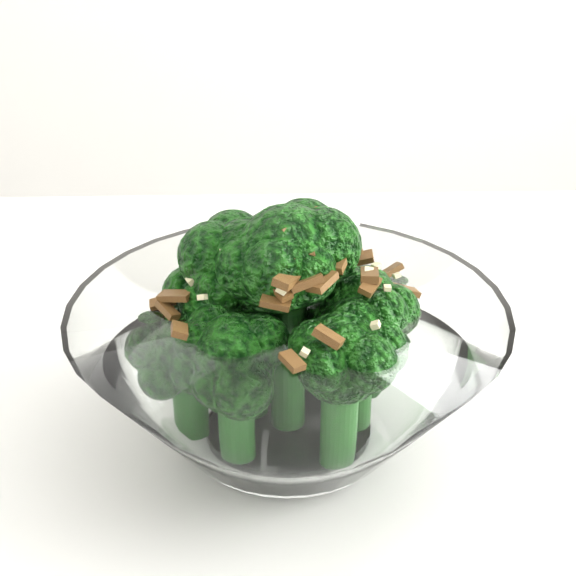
{
  "coord_description": "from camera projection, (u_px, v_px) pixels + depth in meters",
  "views": [
    {
      "loc": [
        0.08,
        -0.35,
        1.04
      ],
      "look_at": [
        0.08,
        0.03,
        0.84
      ],
      "focal_mm": 55.0,
      "sensor_mm": 36.0,
      "label": 1
    }
  ],
  "objects": [
    {
      "name": "broccoli_dish",
      "position": [
        287.0,
        359.0,
        0.44
      ],
      "size": [
        0.22,
        0.22,
        0.13
      ],
      "color": "white",
      "rests_on": "table"
    }
  ]
}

